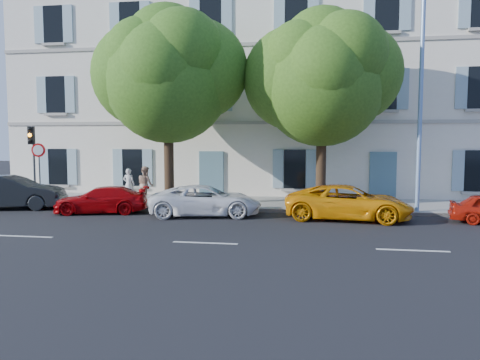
% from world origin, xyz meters
% --- Properties ---
extents(ground, '(90.00, 90.00, 0.00)m').
position_xyz_m(ground, '(0.00, 0.00, 0.00)').
color(ground, black).
extents(sidewalk, '(36.00, 4.50, 0.15)m').
position_xyz_m(sidewalk, '(0.00, 4.45, 0.07)').
color(sidewalk, '#A09E96').
rests_on(sidewalk, ground).
extents(kerb, '(36.00, 0.16, 0.16)m').
position_xyz_m(kerb, '(0.00, 2.28, 0.08)').
color(kerb, '#9E998E').
rests_on(kerb, ground).
extents(building, '(28.00, 7.00, 12.00)m').
position_xyz_m(building, '(0.00, 10.20, 6.00)').
color(building, silver).
rests_on(building, ground).
extents(car_dark_sedan, '(4.79, 2.67, 1.50)m').
position_xyz_m(car_dark_sedan, '(-10.21, 1.39, 0.75)').
color(car_dark_sedan, black).
rests_on(car_dark_sedan, ground).
extents(car_red_coupe, '(4.15, 2.40, 1.13)m').
position_xyz_m(car_red_coupe, '(-5.69, 0.93, 0.56)').
color(car_red_coupe, '#A50408').
rests_on(car_red_coupe, ground).
extents(car_white_coupe, '(4.86, 2.90, 1.26)m').
position_xyz_m(car_white_coupe, '(-1.17, 0.94, 0.63)').
color(car_white_coupe, white).
rests_on(car_white_coupe, ground).
extents(car_yellow_supercar, '(5.04, 2.66, 1.35)m').
position_xyz_m(car_yellow_supercar, '(4.55, 0.96, 0.68)').
color(car_yellow_supercar, orange).
rests_on(car_yellow_supercar, ground).
extents(tree_left, '(5.59, 5.59, 8.67)m').
position_xyz_m(tree_left, '(-3.30, 2.81, 5.73)').
color(tree_left, '#3A2819').
rests_on(tree_left, sidewalk).
extents(tree_right, '(5.42, 5.42, 8.35)m').
position_xyz_m(tree_right, '(3.50, 3.37, 5.51)').
color(tree_right, '#3A2819').
rests_on(tree_right, sidewalk).
extents(traffic_light, '(0.31, 0.40, 3.58)m').
position_xyz_m(traffic_light, '(-9.97, 2.72, 2.74)').
color(traffic_light, '#383A3D').
rests_on(traffic_light, sidewalk).
extents(road_sign, '(0.64, 0.16, 2.79)m').
position_xyz_m(road_sign, '(-9.60, 2.64, 2.16)').
color(road_sign, '#383A3D').
rests_on(road_sign, sidewalk).
extents(street_lamp, '(0.48, 1.89, 8.80)m').
position_xyz_m(street_lamp, '(7.44, 2.38, 5.14)').
color(street_lamp, '#7293BF').
rests_on(street_lamp, sidewalk).
extents(pedestrian_a, '(0.57, 0.38, 1.57)m').
position_xyz_m(pedestrian_a, '(-5.74, 4.01, 0.93)').
color(pedestrian_a, silver).
rests_on(pedestrian_a, sidewalk).
extents(pedestrian_b, '(1.05, 1.04, 1.71)m').
position_xyz_m(pedestrian_b, '(-4.70, 3.52, 1.00)').
color(pedestrian_b, tan).
rests_on(pedestrian_b, sidewalk).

